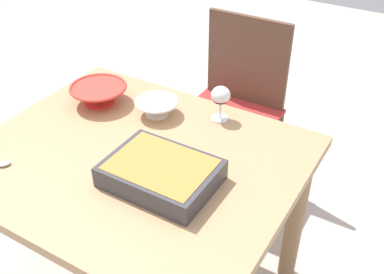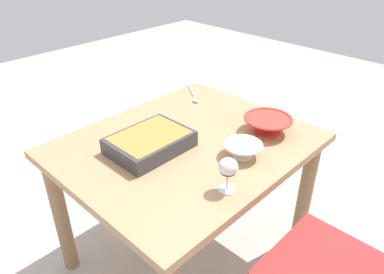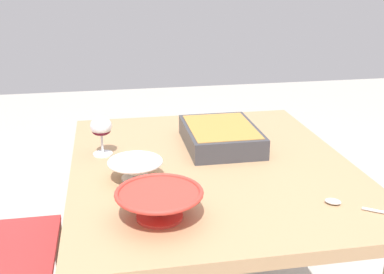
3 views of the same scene
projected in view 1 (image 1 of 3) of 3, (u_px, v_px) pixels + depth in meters
name	position (u px, v px, depth m)	size (l,w,h in m)	color
dining_table	(137.00, 182.00, 1.64)	(1.10, 0.92, 0.73)	tan
chair	(235.00, 103.00, 2.28)	(0.45, 0.43, 0.92)	#B22D2D
wine_glass	(221.00, 97.00, 1.71)	(0.07, 0.07, 0.14)	white
casserole_dish	(161.00, 172.00, 1.44)	(0.34, 0.25, 0.07)	#38383D
mixing_bowl	(99.00, 93.00, 1.84)	(0.23, 0.23, 0.08)	red
small_bowl	(157.00, 107.00, 1.77)	(0.17, 0.17, 0.06)	white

